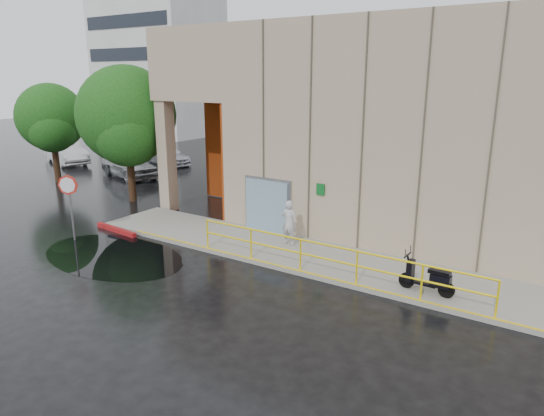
# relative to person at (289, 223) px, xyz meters

# --- Properties ---
(ground) EXTENTS (120.00, 120.00, 0.00)m
(ground) POSITION_rel_person_xyz_m (-1.77, -4.99, -0.97)
(ground) COLOR black
(ground) RESTS_ON ground
(sidewalk) EXTENTS (20.00, 3.00, 0.15)m
(sidewalk) POSITION_rel_person_xyz_m (2.23, -0.49, -0.90)
(sidewalk) COLOR gray
(sidewalk) RESTS_ON ground
(building) EXTENTS (20.00, 10.17, 8.00)m
(building) POSITION_rel_person_xyz_m (3.33, 6.00, 3.23)
(building) COLOR tan
(building) RESTS_ON ground
(guardrail) EXTENTS (9.56, 0.06, 1.03)m
(guardrail) POSITION_rel_person_xyz_m (2.48, -1.84, -0.29)
(guardrail) COLOR yellow
(guardrail) RESTS_ON sidewalk
(distant_building) EXTENTS (12.00, 8.08, 15.00)m
(distant_building) POSITION_rel_person_xyz_m (-29.77, 22.99, 6.53)
(distant_building) COLOR silver
(distant_building) RESTS_ON ground
(person) EXTENTS (0.62, 0.43, 1.64)m
(person) POSITION_rel_person_xyz_m (0.00, 0.00, 0.00)
(person) COLOR #B8B8BE
(person) RESTS_ON sidewalk
(scooter) EXTENTS (1.59, 0.57, 1.22)m
(scooter) POSITION_rel_person_xyz_m (5.35, -1.34, -0.12)
(scooter) COLOR black
(scooter) RESTS_ON sidewalk
(stop_sign) EXTENTS (0.68, 0.42, 2.54)m
(stop_sign) POSITION_rel_person_xyz_m (-7.31, -3.73, 0.88)
(stop_sign) COLOR slate
(stop_sign) RESTS_ON ground
(red_curb) EXTENTS (2.41, 0.39, 0.18)m
(red_curb) POSITION_rel_person_xyz_m (-6.77, -2.19, -0.88)
(red_curb) COLOR maroon
(red_curb) RESTS_ON ground
(puddle) EXTENTS (6.10, 3.97, 0.01)m
(puddle) POSITION_rel_person_xyz_m (-4.75, -4.00, -0.97)
(puddle) COLOR black
(puddle) RESTS_ON ground
(car_a) EXTENTS (5.06, 3.09, 1.61)m
(car_a) POSITION_rel_person_xyz_m (-14.79, 5.47, -0.17)
(car_a) COLOR #9B9EA1
(car_a) RESTS_ON ground
(car_b) EXTENTS (5.31, 3.20, 1.65)m
(car_b) POSITION_rel_person_xyz_m (-22.27, 6.30, -0.15)
(car_b) COLOR silver
(car_b) RESTS_ON ground
(car_c) EXTENTS (4.57, 2.74, 1.24)m
(car_c) POSITION_rel_person_xyz_m (-16.04, 9.94, -0.35)
(car_c) COLOR #B7B9C0
(car_c) RESTS_ON ground
(tree_near) EXTENTS (4.69, 4.69, 6.58)m
(tree_near) POSITION_rel_person_xyz_m (-9.94, 1.48, 3.07)
(tree_near) COLOR black
(tree_near) RESTS_ON ground
(tree_far) EXTENTS (3.84, 3.81, 5.67)m
(tree_far) POSITION_rel_person_xyz_m (-17.09, 2.15, 2.63)
(tree_far) COLOR black
(tree_far) RESTS_ON ground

